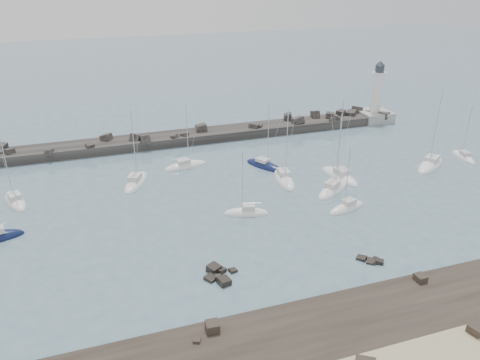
% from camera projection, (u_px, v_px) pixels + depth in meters
% --- Properties ---
extents(ground, '(400.00, 400.00, 0.00)m').
position_uv_depth(ground, '(233.00, 233.00, 63.95)').
color(ground, slate).
rests_on(ground, ground).
extents(rock_shelf, '(140.00, 12.18, 2.04)m').
position_uv_depth(rock_shelf, '(302.00, 347.00, 44.98)').
color(rock_shelf, black).
rests_on(rock_shelf, ground).
extents(rock_cluster_near, '(4.40, 4.56, 1.45)m').
position_uv_depth(rock_cluster_near, '(218.00, 276.00, 55.08)').
color(rock_cluster_near, black).
rests_on(rock_cluster_near, ground).
extents(rock_cluster_far, '(3.04, 2.88, 1.10)m').
position_uv_depth(rock_cluster_far, '(370.00, 261.00, 57.96)').
color(rock_cluster_far, black).
rests_on(rock_cluster_far, ground).
extents(breakwater, '(115.00, 7.45, 4.93)m').
position_uv_depth(breakwater, '(142.00, 145.00, 94.50)').
color(breakwater, '#2A2725').
rests_on(breakwater, ground).
extents(lighthouse, '(7.00, 7.00, 14.60)m').
position_uv_depth(lighthouse, '(375.00, 108.00, 108.91)').
color(lighthouse, '#979792').
rests_on(lighthouse, ground).
extents(sailboat_1, '(4.96, 8.44, 12.84)m').
position_uv_depth(sailboat_1, '(15.00, 201.00, 72.26)').
color(sailboat_1, white).
rests_on(sailboat_1, ground).
extents(sailboat_3, '(6.20, 9.01, 13.85)m').
position_uv_depth(sailboat_3, '(136.00, 183.00, 78.48)').
color(sailboat_3, white).
rests_on(sailboat_3, ground).
extents(sailboat_4, '(8.39, 3.90, 12.80)m').
position_uv_depth(sailboat_4, '(186.00, 166.00, 84.89)').
color(sailboat_4, white).
rests_on(sailboat_4, ground).
extents(sailboat_5, '(6.97, 3.97, 10.77)m').
position_uv_depth(sailboat_5, '(246.00, 213.00, 68.82)').
color(sailboat_5, white).
rests_on(sailboat_5, ground).
extents(sailboat_6, '(3.88, 9.02, 13.92)m').
position_uv_depth(sailboat_6, '(284.00, 180.00, 79.53)').
color(sailboat_6, white).
rests_on(sailboat_6, ground).
extents(sailboat_7, '(8.67, 7.12, 13.85)m').
position_uv_depth(sailboat_7, '(333.00, 190.00, 75.94)').
color(sailboat_7, white).
rests_on(sailboat_7, ground).
extents(sailboat_8, '(6.26, 8.38, 12.90)m').
position_uv_depth(sailboat_8, '(264.00, 166.00, 85.02)').
color(sailboat_8, '#0F1840').
rests_on(sailboat_8, ground).
extents(sailboat_9, '(7.08, 3.80, 10.92)m').
position_uv_depth(sailboat_9, '(347.00, 208.00, 70.23)').
color(sailboat_9, white).
rests_on(sailboat_9, ground).
extents(sailboat_10, '(4.35, 9.47, 14.51)m').
position_uv_depth(sailboat_10, '(339.00, 177.00, 80.67)').
color(sailboat_10, white).
rests_on(sailboat_10, ground).
extents(sailboat_11, '(10.00, 8.00, 15.62)m').
position_uv_depth(sailboat_11, '(430.00, 165.00, 85.27)').
color(sailboat_11, white).
rests_on(sailboat_11, ground).
extents(sailboat_12, '(3.31, 7.13, 11.00)m').
position_uv_depth(sailboat_12, '(463.00, 158.00, 88.72)').
color(sailboat_12, white).
rests_on(sailboat_12, ground).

